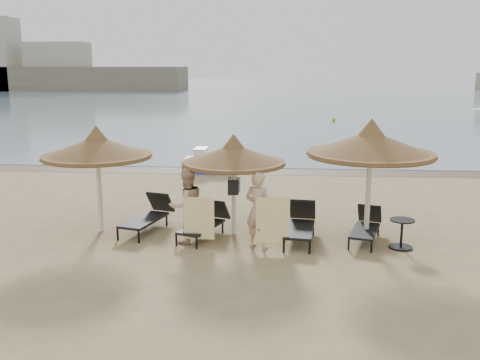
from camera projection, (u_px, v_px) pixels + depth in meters
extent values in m
plane|color=#A08A5B|center=(228.00, 245.00, 13.20)|extent=(160.00, 160.00, 0.00)
cube|color=slate|center=(272.00, 90.00, 91.17)|extent=(200.00, 140.00, 0.03)
cube|color=brown|center=(249.00, 171.00, 22.36)|extent=(200.00, 1.60, 0.01)
cube|color=#766C54|center=(11.00, 78.00, 92.01)|extent=(60.00, 10.00, 4.00)
cube|color=#A19C8D|center=(59.00, 67.00, 89.97)|extent=(10.00, 5.00, 8.00)
cylinder|color=beige|center=(100.00, 193.00, 14.11)|extent=(0.12, 0.12, 2.07)
cone|color=brown|center=(97.00, 146.00, 13.85)|extent=(2.86, 2.86, 0.54)
cone|color=brown|center=(96.00, 134.00, 13.78)|extent=(0.69, 0.69, 0.44)
cylinder|color=brown|center=(97.00, 156.00, 13.90)|extent=(2.81, 2.81, 0.10)
cylinder|color=beige|center=(234.00, 198.00, 13.87)|extent=(0.11, 0.11, 1.94)
cone|color=brown|center=(234.00, 154.00, 13.62)|extent=(2.68, 2.68, 0.51)
cone|color=brown|center=(234.00, 142.00, 13.56)|extent=(0.65, 0.65, 0.42)
cylinder|color=brown|center=(234.00, 163.00, 13.67)|extent=(2.62, 2.62, 0.09)
cylinder|color=beige|center=(368.00, 198.00, 13.26)|extent=(0.13, 0.13, 2.27)
cone|color=brown|center=(371.00, 143.00, 12.97)|extent=(3.13, 3.13, 0.59)
cone|color=brown|center=(372.00, 128.00, 12.90)|extent=(0.76, 0.76, 0.49)
cylinder|color=brown|center=(370.00, 154.00, 13.03)|extent=(3.07, 3.07, 0.11)
cylinder|color=black|center=(118.00, 235.00, 13.54)|extent=(0.05, 0.05, 0.30)
cylinder|color=black|center=(139.00, 237.00, 13.34)|extent=(0.05, 0.05, 0.30)
cylinder|color=black|center=(147.00, 219.00, 14.94)|extent=(0.05, 0.05, 0.30)
cylinder|color=black|center=(167.00, 221.00, 14.74)|extent=(0.05, 0.05, 0.30)
cube|color=black|center=(144.00, 220.00, 14.15)|extent=(1.08, 1.75, 0.07)
cube|color=black|center=(161.00, 202.00, 14.97)|extent=(0.77, 0.62, 0.61)
cylinder|color=black|center=(176.00, 240.00, 13.12)|extent=(0.05, 0.05, 0.28)
cylinder|color=black|center=(197.00, 244.00, 12.89)|extent=(0.05, 0.05, 0.28)
cylinder|color=black|center=(204.00, 225.00, 14.38)|extent=(0.05, 0.05, 0.28)
cylinder|color=black|center=(223.00, 228.00, 14.15)|extent=(0.05, 0.05, 0.28)
cube|color=black|center=(201.00, 227.00, 13.64)|extent=(1.12, 1.64, 0.06)
cube|color=black|center=(217.00, 209.00, 14.38)|extent=(0.74, 0.62, 0.57)
cylinder|color=black|center=(284.00, 246.00, 12.66)|extent=(0.05, 0.05, 0.30)
cylinder|color=black|center=(310.00, 248.00, 12.55)|extent=(0.05, 0.05, 0.30)
cylinder|color=black|center=(290.00, 227.00, 14.13)|extent=(0.05, 0.05, 0.30)
cylinder|color=black|center=(313.00, 229.00, 14.02)|extent=(0.05, 0.05, 0.30)
cube|color=black|center=(300.00, 229.00, 13.35)|extent=(0.85, 1.70, 0.07)
cube|color=black|center=(303.00, 209.00, 14.22)|extent=(0.72, 0.53, 0.62)
cylinder|color=black|center=(349.00, 245.00, 12.84)|extent=(0.05, 0.05, 0.27)
cylinder|color=black|center=(371.00, 247.00, 12.65)|extent=(0.05, 0.05, 0.27)
cylinder|color=black|center=(357.00, 229.00, 14.06)|extent=(0.05, 0.05, 0.27)
cylinder|color=black|center=(378.00, 231.00, 13.87)|extent=(0.05, 0.05, 0.27)
cube|color=black|center=(365.00, 231.00, 13.36)|extent=(0.99, 1.55, 0.06)
cube|color=black|center=(370.00, 213.00, 14.09)|extent=(0.69, 0.56, 0.54)
cylinder|color=black|center=(401.00, 247.00, 13.00)|extent=(0.56, 0.56, 0.04)
cylinder|color=black|center=(402.00, 234.00, 12.93)|extent=(0.06, 0.06, 0.68)
cylinder|color=black|center=(402.00, 220.00, 12.85)|extent=(0.60, 0.60, 0.03)
imported|color=tan|center=(187.00, 200.00, 13.21)|extent=(1.20, 1.12, 2.19)
imported|color=tan|center=(258.00, 204.00, 12.79)|extent=(1.20, 1.04, 2.20)
cube|color=yellow|center=(199.00, 218.00, 12.92)|extent=(0.75, 0.03, 1.06)
cube|color=yellow|center=(273.00, 220.00, 12.59)|extent=(0.80, 0.05, 1.12)
cube|color=silver|center=(234.00, 185.00, 13.98)|extent=(0.33, 0.19, 0.39)
cube|color=black|center=(233.00, 188.00, 13.65)|extent=(0.28, 0.16, 0.38)
cube|color=#2B3D90|center=(210.00, 165.00, 22.19)|extent=(2.16, 1.31, 0.53)
cube|color=silver|center=(210.00, 157.00, 22.11)|extent=(1.38, 1.10, 0.24)
cube|color=silver|center=(201.00, 152.00, 22.10)|extent=(0.50, 0.88, 0.34)
sphere|color=#DEBB07|center=(334.00, 119.00, 41.83)|extent=(0.31, 0.31, 0.31)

